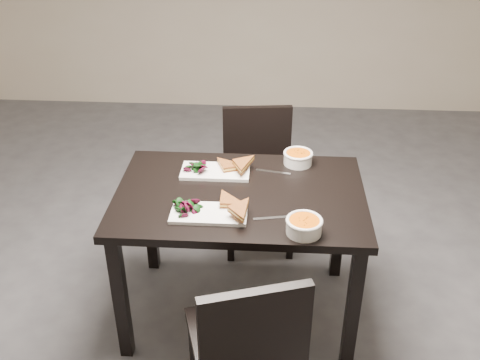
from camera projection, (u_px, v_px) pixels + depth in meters
The scene contains 14 objects.
ground at pixel (213, 267), 3.36m from camera, with size 5.00×5.00×0.00m, color #47474C.
table at pixel (240, 210), 2.72m from camera, with size 1.20×0.80×0.75m.
chair_near at pixel (247, 343), 2.20m from camera, with size 0.52×0.52×0.85m.
chair_far at pixel (258, 169), 3.41m from camera, with size 0.47×0.47×0.85m.
plate_near at pixel (209, 214), 2.50m from camera, with size 0.34×0.17×0.02m, color white.
sandwich_near at pixel (224, 205), 2.49m from camera, with size 0.17×0.13×0.06m, color #A05021, non-canonical shape.
salad_near at pixel (187, 207), 2.49m from camera, with size 0.11×0.10×0.05m, color black, non-canonical shape.
soup_bowl_near at pixel (304, 225), 2.37m from camera, with size 0.16×0.16×0.07m.
cutlery_near at pixel (273, 218), 2.48m from camera, with size 0.18×0.02×0.00m, color silver.
plate_far at pixel (215, 171), 2.83m from camera, with size 0.35×0.17×0.02m, color white.
sandwich_far at pixel (228, 167), 2.79m from camera, with size 0.17×0.13×0.06m, color #A05021, non-canonical shape.
salad_far at pixel (196, 165), 2.82m from camera, with size 0.11×0.10×0.05m, color black, non-canonical shape.
soup_bowl_far at pixel (298, 157), 2.90m from camera, with size 0.15×0.15×0.07m.
cutlery_far at pixel (273, 172), 2.84m from camera, with size 0.18×0.02×0.00m, color silver.
Camera 1 is at (0.33, -2.61, 2.16)m, focal length 41.65 mm.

